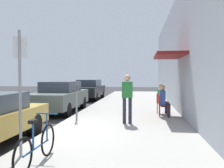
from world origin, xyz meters
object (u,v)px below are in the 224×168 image
at_px(parked_car_1, 60,96).
at_px(cafe_chair_0, 162,104).
at_px(bicycle_0, 37,146).
at_px(parking_meter, 77,100).
at_px(cafe_chair_1, 161,102).
at_px(pedestrian_standing, 127,95).
at_px(parked_car_2, 89,89).
at_px(seated_patron_0, 164,100).
at_px(street_sign, 20,83).
at_px(seated_patron_1, 162,98).

xyz_separation_m(parked_car_1, cafe_chair_0, (4.79, -1.43, -0.15)).
relative_size(parked_car_1, bicycle_0, 2.57).
height_order(parking_meter, cafe_chair_1, parking_meter).
xyz_separation_m(cafe_chair_0, pedestrian_standing, (-1.32, -1.55, 0.50)).
bearing_deg(pedestrian_standing, parked_car_2, 110.59).
bearing_deg(parked_car_1, seated_patron_0, -16.42).
height_order(street_sign, pedestrian_standing, street_sign).
distance_m(parked_car_2, cafe_chair_1, 8.41).
distance_m(parked_car_2, street_sign, 13.00).
distance_m(bicycle_0, seated_patron_0, 6.28).
distance_m(parked_car_2, parking_meter, 8.98).
distance_m(street_sign, cafe_chair_0, 6.23).
xyz_separation_m(parked_car_2, street_sign, (1.50, -12.88, 0.88)).
xyz_separation_m(cafe_chair_1, pedestrian_standing, (-1.32, -2.33, 0.50)).
height_order(parked_car_1, seated_patron_1, parked_car_1).
xyz_separation_m(street_sign, cafe_chair_1, (3.29, 5.98, -1.02)).
bearing_deg(cafe_chair_0, parked_car_1, 163.40).
xyz_separation_m(cafe_chair_1, seated_patron_1, (0.06, 0.01, 0.19)).
distance_m(parked_car_1, cafe_chair_1, 4.84).
relative_size(parked_car_1, street_sign, 1.69).
relative_size(bicycle_0, cafe_chair_0, 1.97).
height_order(seated_patron_0, pedestrian_standing, pedestrian_standing).
distance_m(parked_car_1, bicycle_0, 7.34).
bearing_deg(bicycle_0, seated_patron_1, 66.34).
distance_m(parked_car_1, cafe_chair_0, 5.00).
bearing_deg(street_sign, parked_car_2, 96.64).
distance_m(street_sign, seated_patron_0, 6.24).
relative_size(parking_meter, seated_patron_0, 1.02).
distance_m(street_sign, bicycle_0, 1.35).
height_order(parked_car_1, street_sign, street_sign).
height_order(parked_car_1, cafe_chair_1, parked_car_1).
distance_m(parking_meter, cafe_chair_0, 3.45).
distance_m(parked_car_2, cafe_chair_0, 9.06).
bearing_deg(cafe_chair_1, parked_car_2, 124.75).
distance_m(street_sign, cafe_chair_1, 6.90).
relative_size(parked_car_2, bicycle_0, 2.57).
bearing_deg(parked_car_2, parked_car_1, -90.00).
relative_size(parked_car_1, seated_patron_0, 3.41).
height_order(bicycle_0, seated_patron_1, seated_patron_1).
distance_m(cafe_chair_0, pedestrian_standing, 2.09).
bearing_deg(seated_patron_0, parked_car_1, 163.58).
bearing_deg(street_sign, parking_meter, 89.29).
xyz_separation_m(street_sign, pedestrian_standing, (1.97, 3.65, -0.52)).
distance_m(cafe_chair_0, cafe_chair_1, 0.78).
bearing_deg(seated_patron_0, pedestrian_standing, -131.77).
bearing_deg(seated_patron_1, cafe_chair_0, -94.37).
height_order(street_sign, cafe_chair_0, street_sign).
height_order(parked_car_2, pedestrian_standing, pedestrian_standing).
height_order(parked_car_2, street_sign, street_sign).
bearing_deg(cafe_chair_1, seated_patron_1, 11.41).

